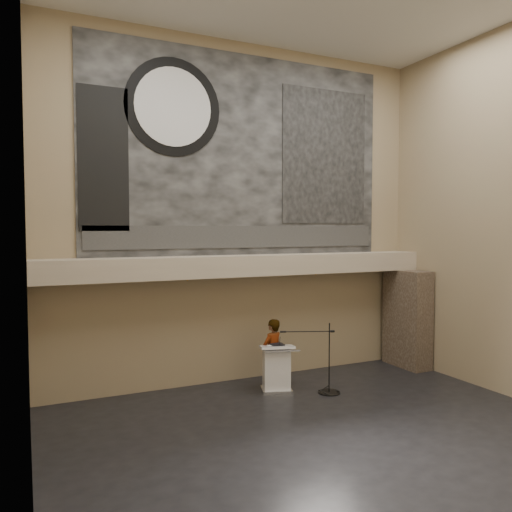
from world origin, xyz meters
name	(u,v)px	position (x,y,z in m)	size (l,w,h in m)	color
floor	(329,437)	(0.00, 0.00, 0.00)	(10.00, 10.00, 0.00)	black
wall_back	(243,213)	(0.00, 4.00, 4.25)	(10.00, 0.02, 8.50)	#907A5B
wall_left	(26,199)	(-5.00, 0.00, 4.25)	(0.02, 8.00, 8.50)	#907A5B
soffit	(249,265)	(0.00, 3.60, 2.95)	(10.00, 0.80, 0.50)	tan
sprinkler_left	(188,279)	(-1.60, 3.55, 2.67)	(0.04, 0.04, 0.06)	#B2893D
sprinkler_right	(316,274)	(1.90, 3.55, 2.67)	(0.04, 0.04, 0.06)	#B2893D
banner	(243,155)	(0.00, 3.97, 5.70)	(8.00, 0.05, 5.00)	black
banner_text_strip	(244,237)	(0.00, 3.93, 3.65)	(7.76, 0.02, 0.55)	#2B2B2B
banner_clock_rim	(173,107)	(-1.80, 3.93, 6.70)	(2.30, 2.30, 0.02)	black
banner_clock_face	(173,107)	(-1.80, 3.91, 6.70)	(1.84, 1.84, 0.02)	silver
banner_building_print	(325,157)	(2.40, 3.93, 5.80)	(2.60, 0.02, 3.60)	black
banner_brick_print	(103,159)	(-3.40, 3.93, 5.40)	(1.10, 0.02, 3.20)	black
stone_pier	(407,318)	(4.65, 3.15, 1.35)	(0.60, 1.40, 2.70)	#3D3025
lectern	(276,369)	(0.30, 2.71, 0.55)	(0.92, 0.77, 1.14)	silver
binder	(277,345)	(0.34, 2.72, 1.12)	(0.29, 0.23, 0.04)	black
papers	(274,346)	(0.22, 2.70, 1.10)	(0.20, 0.28, 0.01)	white
speaker_person	(272,353)	(0.38, 3.07, 0.83)	(0.61, 0.40, 1.67)	silver
mic_stand	(327,383)	(1.35, 2.12, 0.24)	(1.33, 0.70, 1.65)	black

